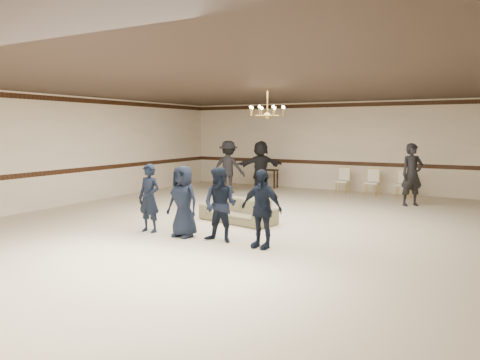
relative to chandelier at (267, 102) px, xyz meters
The scene contains 16 objects.
room 1.62m from the chandelier, 90.00° to the right, with size 12.01×14.01×3.21m.
chair_rail 6.27m from the chandelier, 90.00° to the left, with size 12.00×0.02×0.14m, color black.
crown_molding 5.99m from the chandelier, 90.00° to the left, with size 12.00×0.02×0.14m, color black.
chandelier is the anchor object (origin of this frame).
boy_a 3.70m from the chandelier, 121.50° to the right, with size 0.54×0.35×1.48m, color black.
boy_b 3.41m from the chandelier, 104.74° to the right, with size 0.72×0.47×1.48m, color black.
boy_c 3.35m from the chandelier, 85.06° to the right, with size 0.72×0.56×1.48m, color black.
boy_d 3.53m from the chandelier, 66.45° to the right, with size 0.87×0.36×1.48m, color black.
settee 2.73m from the chandelier, 118.47° to the right, with size 1.92×0.75×0.56m, color #76734E.
adult_left 5.06m from the chandelier, 132.28° to the left, with size 1.18×0.68×1.82m, color black.
adult_mid 5.11m from the chandelier, 118.33° to the left, with size 1.69×0.54×1.82m, color black.
adult_right 5.11m from the chandelier, 52.64° to the left, with size 0.67×0.44×1.82m, color black.
banquet_chair_left 5.78m from the chandelier, 85.60° to the left, with size 0.43×0.43×0.89m, color #EDE4C7, non-canonical shape.
banquet_chair_mid 5.93m from the chandelier, 74.99° to the left, with size 0.43×0.43×0.89m, color #EDE4C7, non-canonical shape.
banquet_chair_right 6.25m from the chandelier, 65.32° to the left, with size 0.43×0.43×0.89m, color #EDE4C7, non-canonical shape.
console_table 6.52m from the chandelier, 115.57° to the left, with size 0.84×0.36×0.71m, color black.
Camera 1 is at (4.81, -9.04, 2.22)m, focal length 33.78 mm.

